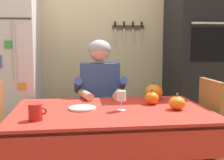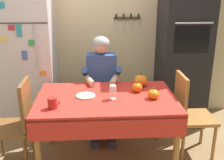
# 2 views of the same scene
# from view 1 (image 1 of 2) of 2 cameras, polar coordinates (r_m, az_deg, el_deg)

# --- Properties ---
(back_wall_assembly) EXTENTS (3.70, 0.13, 2.60)m
(back_wall_assembly) POSITION_cam_1_polar(r_m,az_deg,el_deg) (3.29, -2.05, 8.82)
(back_wall_assembly) COLOR beige
(back_wall_assembly) RESTS_ON ground
(refrigerator) EXTENTS (0.68, 0.71, 1.80)m
(refrigerator) POSITION_cam_1_polar(r_m,az_deg,el_deg) (2.98, -20.78, 0.80)
(refrigerator) COLOR silver
(refrigerator) RESTS_ON ground
(wall_oven) EXTENTS (0.60, 0.64, 2.10)m
(wall_oven) POSITION_cam_1_polar(r_m,az_deg,el_deg) (3.21, 16.73, 4.09)
(wall_oven) COLOR black
(wall_oven) RESTS_ON ground
(dining_table) EXTENTS (1.40, 0.90, 0.74)m
(dining_table) POSITION_cam_1_polar(r_m,az_deg,el_deg) (2.09, -0.07, -8.14)
(dining_table) COLOR #9E6B33
(dining_table) RESTS_ON ground
(chair_behind_person) EXTENTS (0.40, 0.40, 0.93)m
(chair_behind_person) POSITION_cam_1_polar(r_m,az_deg,el_deg) (2.89, -2.66, -6.76)
(chair_behind_person) COLOR brown
(chair_behind_person) RESTS_ON ground
(seated_person) EXTENTS (0.47, 0.55, 1.25)m
(seated_person) POSITION_cam_1_polar(r_m,az_deg,el_deg) (2.66, -2.35, -3.02)
(seated_person) COLOR #38384C
(seated_person) RESTS_ON ground
(chair_right_side) EXTENTS (0.40, 0.40, 0.93)m
(chair_right_side) POSITION_cam_1_polar(r_m,az_deg,el_deg) (2.50, 20.80, -9.47)
(chair_right_side) COLOR #9E6B33
(chair_right_side) RESTS_ON ground
(coffee_mug) EXTENTS (0.11, 0.08, 0.10)m
(coffee_mug) POSITION_cam_1_polar(r_m,az_deg,el_deg) (1.84, -14.89, -6.16)
(coffee_mug) COLOR #B2231E
(coffee_mug) RESTS_ON dining_table
(wine_glass) EXTENTS (0.06, 0.06, 0.14)m
(wine_glass) POSITION_cam_1_polar(r_m,az_deg,el_deg) (2.02, 1.87, -3.37)
(wine_glass) COLOR white
(wine_glass) RESTS_ON dining_table
(pumpkin_large) EXTENTS (0.15, 0.15, 0.15)m
(pumpkin_large) POSITION_cam_1_polar(r_m,az_deg,el_deg) (2.44, 8.29, -2.38)
(pumpkin_large) COLOR orange
(pumpkin_large) RESTS_ON dining_table
(pumpkin_medium) EXTENTS (0.11, 0.11, 0.12)m
(pumpkin_medium) POSITION_cam_1_polar(r_m,az_deg,el_deg) (2.26, 7.87, -3.59)
(pumpkin_medium) COLOR orange
(pumpkin_medium) RESTS_ON dining_table
(pumpkin_small) EXTENTS (0.12, 0.12, 0.12)m
(pumpkin_small) POSITION_cam_1_polar(r_m,az_deg,el_deg) (2.12, 12.75, -4.46)
(pumpkin_small) COLOR orange
(pumpkin_small) RESTS_ON dining_table
(serving_tray) EXTENTS (0.20, 0.20, 0.02)m
(serving_tray) POSITION_cam_1_polar(r_m,az_deg,el_deg) (2.09, -5.88, -5.58)
(serving_tray) COLOR beige
(serving_tray) RESTS_ON dining_table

